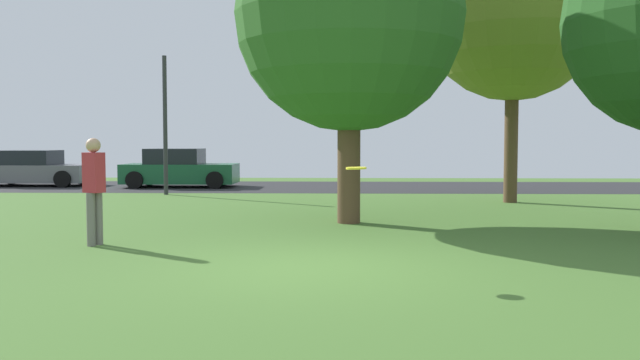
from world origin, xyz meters
name	(u,v)px	position (x,y,z in m)	size (l,w,h in m)	color
ground_plane	(315,268)	(0.00, 0.00, 0.00)	(44.00, 44.00, 0.00)	#47702D
road_strip	(331,187)	(0.00, 16.00, 0.00)	(44.00, 6.40, 0.01)	#28282B
birch_tree_lone	(513,11)	(5.21, 9.82, 5.41)	(5.09, 5.09, 7.97)	brown
oak_tree_left	(349,17)	(0.53, 4.99, 4.35)	(4.83, 4.83, 6.78)	brown
person_thrower	(94,185)	(-3.77, 1.83, 1.01)	(0.39, 0.34, 1.80)	slate
frisbee_disc	(356,168)	(0.55, -0.47, 1.40)	(0.35, 0.35, 0.03)	yellow
parked_car_grey	(35,170)	(-11.56, 16.21, 0.63)	(4.13, 2.08, 1.39)	slate
parked_car_green	(179,170)	(-5.76, 15.74, 0.66)	(4.23, 2.10, 1.46)	#195633
street_lamp_post	(165,126)	(-5.33, 12.20, 2.25)	(0.14, 0.14, 4.50)	#2D2D33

